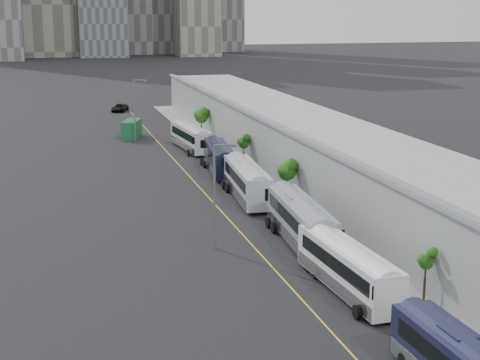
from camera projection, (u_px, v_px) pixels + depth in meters
name	position (u px, v px, depth m)	size (l,w,h in m)	color
sidewalk	(329.00, 211.00, 74.04)	(10.00, 170.00, 0.12)	gray
lane_line	(228.00, 219.00, 71.39)	(0.12, 160.00, 0.02)	gold
depot	(367.00, 175.00, 74.27)	(12.45, 160.40, 7.20)	gray
bus_2	(348.00, 272.00, 52.60)	(3.11, 12.67, 3.67)	white
bus_3	(301.00, 225.00, 63.62)	(3.71, 13.76, 3.97)	gray
bus_4	(247.00, 184.00, 78.38)	(3.70, 13.55, 3.91)	silver
bus_5	(219.00, 160.00, 91.45)	(3.77, 12.61, 3.63)	black
bus_6	(191.00, 139.00, 105.95)	(3.65, 12.65, 3.65)	silver
tree_1	(426.00, 262.00, 50.00)	(1.00, 1.00, 3.74)	black
tree_2	(287.00, 170.00, 76.29)	(1.86, 1.86, 4.60)	black
tree_3	(244.00, 143.00, 93.26)	(1.35, 1.35, 4.10)	black
tree_4	(201.00, 115.00, 115.38)	(2.11, 2.11, 4.75)	black
street_lamp_near	(216.00, 189.00, 61.45)	(2.04, 0.22, 9.04)	#59595E
street_lamp_far	(136.00, 106.00, 111.45)	(2.04, 0.22, 9.53)	#59595E
shipping_container	(132.00, 129.00, 115.75)	(2.23, 5.54, 2.82)	#164827
suv	(120.00, 108.00, 145.84)	(2.47, 5.36, 1.49)	black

